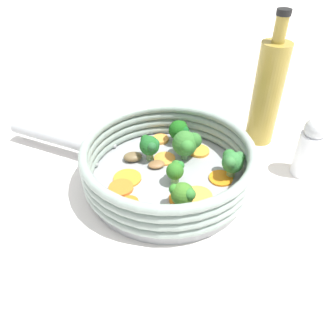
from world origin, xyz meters
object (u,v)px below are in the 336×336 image
broccoli_floret_0 (183,194)px  broccoli_floret_1 (150,145)px  carrot_slice_9 (121,188)px  broccoli_floret_5 (177,170)px  broccoli_floret_2 (232,161)px  carrot_slice_4 (161,139)px  broccoli_floret_3 (186,143)px  carrot_slice_7 (198,197)px  broccoli_floret_4 (179,130)px  salt_shaker (310,148)px  carrot_slice_8 (184,199)px  mushroom_piece_1 (156,164)px  carrot_slice_0 (165,159)px  carrot_slice_5 (130,203)px  carrot_slice_1 (221,178)px  mushroom_piece_0 (133,157)px  skillet (168,179)px  oil_bottle (267,93)px  carrot_slice_2 (127,178)px  carrot_slice_6 (190,212)px  carrot_slice_3 (199,151)px

broccoli_floret_0 → broccoli_floret_1: bearing=85.6°
carrot_slice_9 → broccoli_floret_0: size_ratio=0.95×
broccoli_floret_1 → broccoli_floret_5: broccoli_floret_1 is taller
broccoli_floret_2 → broccoli_floret_0: bearing=-168.4°
carrot_slice_4 → broccoli_floret_3: 0.08m
carrot_slice_7 → broccoli_floret_0: bearing=-173.6°
broccoli_floret_4 → broccoli_floret_5: (-0.06, -0.10, -0.00)m
broccoli_floret_0 → salt_shaker: salt_shaker is taller
carrot_slice_8 → mushroom_piece_1: size_ratio=1.54×
carrot_slice_8 → broccoli_floret_0: (-0.01, -0.01, 0.02)m
carrot_slice_0 → carrot_slice_5: size_ratio=1.36×
carrot_slice_1 → mushroom_piece_0: size_ratio=1.21×
skillet → carrot_slice_1: size_ratio=6.67×
carrot_slice_0 → broccoli_floret_5: 0.07m
skillet → broccoli_floret_5: broccoli_floret_5 is taller
broccoli_floret_5 → carrot_slice_9: bearing=163.1°
oil_bottle → broccoli_floret_1: bearing=174.4°
carrot_slice_9 → broccoli_floret_4: broccoli_floret_4 is taller
carrot_slice_1 → oil_bottle: (0.16, 0.08, 0.08)m
carrot_slice_2 → broccoli_floret_5: broccoli_floret_5 is taller
mushroom_piece_0 → carrot_slice_4: bearing=23.5°
broccoli_floret_2 → broccoli_floret_3: bearing=117.3°
skillet → mushroom_piece_1: bearing=103.2°
broccoli_floret_0 → broccoli_floret_2: (0.11, 0.02, 0.01)m
carrot_slice_5 → carrot_slice_9: size_ratio=0.71×
carrot_slice_1 → mushroom_piece_1: (-0.08, 0.08, 0.00)m
carrot_slice_8 → broccoli_floret_1: (0.00, 0.12, 0.03)m
carrot_slice_4 → broccoli_floret_4: (0.03, -0.02, 0.03)m
carrot_slice_6 → broccoli_floret_4: (0.08, 0.17, 0.03)m
carrot_slice_3 → broccoli_floret_0: (-0.10, -0.10, 0.02)m
carrot_slice_4 → broccoli_floret_3: size_ratio=0.58×
carrot_slice_6 → carrot_slice_7: same height
carrot_slice_2 → carrot_slice_5: (-0.02, -0.06, 0.00)m
broccoli_floret_1 → mushroom_piece_1: 0.04m
broccoli_floret_5 → carrot_slice_4: bearing=74.5°
carrot_slice_2 → broccoli_floret_0: bearing=-63.6°
broccoli_floret_4 → broccoli_floret_3: bearing=-106.2°
carrot_slice_3 → carrot_slice_7: 0.12m
carrot_slice_8 → broccoli_floret_4: bearing=62.4°
carrot_slice_0 → oil_bottle: 0.23m
salt_shaker → broccoli_floret_0: bearing=176.1°
broccoli_floret_0 → oil_bottle: oil_bottle is taller
carrot_slice_1 → mushroom_piece_0: bearing=132.3°
carrot_slice_2 → broccoli_floret_4: bearing=21.7°
carrot_slice_8 → broccoli_floret_4: (0.07, 0.14, 0.03)m
carrot_slice_0 → carrot_slice_9: carrot_slice_9 is taller
broccoli_floret_0 → mushroom_piece_0: 0.14m
broccoli_floret_4 → carrot_slice_4: bearing=139.8°
broccoli_floret_3 → oil_bottle: 0.18m
carrot_slice_0 → broccoli_floret_0: (-0.03, -0.12, 0.02)m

